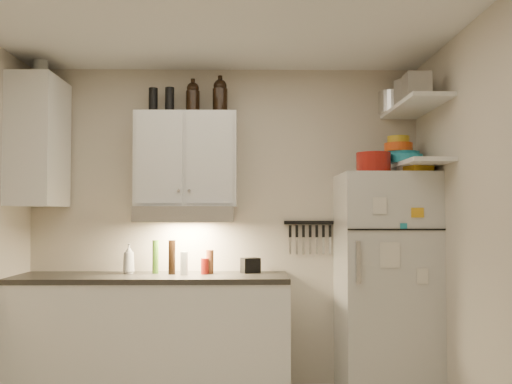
{
  "coord_description": "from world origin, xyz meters",
  "views": [
    {
      "loc": [
        0.19,
        -3.23,
        1.38
      ],
      "look_at": [
        0.25,
        0.9,
        1.55
      ],
      "focal_mm": 40.0,
      "sensor_mm": 36.0,
      "label": 1
    }
  ],
  "objects": [
    {
      "name": "side_jar",
      "position": [
        -1.45,
        1.24,
        2.53
      ],
      "size": [
        0.14,
        0.14,
        0.15
      ],
      "primitive_type": "cylinder",
      "rotation": [
        0.0,
        0.0,
        0.25
      ],
      "color": "silver",
      "rests_on": "side_cabinet"
    },
    {
      "name": "bowl_orange",
      "position": [
        1.38,
        1.25,
        1.92
      ],
      "size": [
        0.22,
        0.22,
        0.07
      ],
      "primitive_type": "cylinder",
      "color": "#F15216",
      "rests_on": "bowl_teal"
    },
    {
      "name": "plates",
      "position": [
        1.38,
        1.02,
        1.81
      ],
      "size": [
        0.26,
        0.26,
        0.06
      ],
      "primitive_type": "cylinder",
      "rotation": [
        0.0,
        0.0,
        -0.07
      ],
      "color": "teal",
      "rests_on": "shelf_lo"
    },
    {
      "name": "thermos_b",
      "position": [
        -0.58,
        1.35,
        2.3
      ],
      "size": [
        0.09,
        0.09,
        0.21
      ],
      "primitive_type": "cylinder",
      "rotation": [
        0.0,
        0.0,
        0.27
      ],
      "color": "black",
      "rests_on": "upper_cabinet"
    },
    {
      "name": "countertop",
      "position": [
        -0.55,
        1.2,
        0.9
      ],
      "size": [
        2.1,
        0.62,
        0.04
      ],
      "primitive_type": "cube",
      "color": "#2D2B27",
      "rests_on": "base_cabinet"
    },
    {
      "name": "soap_bottle",
      "position": [
        -0.75,
        1.31,
        1.05
      ],
      "size": [
        0.13,
        0.13,
        0.26
      ],
      "primitive_type": "imported",
      "rotation": [
        0.0,
        0.0,
        0.34
      ],
      "color": "white",
      "rests_on": "countertop"
    },
    {
      "name": "upper_cabinet",
      "position": [
        -0.3,
        1.33,
        1.83
      ],
      "size": [
        0.8,
        0.33,
        0.75
      ],
      "primitive_type": "cube",
      "color": "white",
      "rests_on": "back_wall"
    },
    {
      "name": "shelf_hi",
      "position": [
        1.45,
        1.02,
        2.2
      ],
      "size": [
        0.3,
        0.95,
        0.03
      ],
      "primitive_type": "cube",
      "color": "white",
      "rests_on": "right_wall"
    },
    {
      "name": "range_hood",
      "position": [
        -0.3,
        1.27,
        1.39
      ],
      "size": [
        0.76,
        0.46,
        0.12
      ],
      "primitive_type": "cube",
      "color": "silver",
      "rests_on": "back_wall"
    },
    {
      "name": "shelf_lo",
      "position": [
        1.45,
        1.02,
        1.76
      ],
      "size": [
        0.3,
        0.95,
        0.03
      ],
      "primitive_type": "cube",
      "color": "white",
      "rests_on": "right_wall"
    },
    {
      "name": "thermos_a",
      "position": [
        -0.44,
        1.35,
        2.31
      ],
      "size": [
        0.09,
        0.09,
        0.21
      ],
      "primitive_type": "cylinder",
      "rotation": [
        0.0,
        0.0,
        -0.33
      ],
      "color": "black",
      "rests_on": "upper_cabinet"
    },
    {
      "name": "oil_bottle",
      "position": [
        -0.54,
        1.32,
        1.05
      ],
      "size": [
        0.06,
        0.06,
        0.26
      ],
      "primitive_type": "cylinder",
      "rotation": [
        0.0,
        0.0,
        -0.12
      ],
      "color": "#3B6A1A",
      "rests_on": "countertop"
    },
    {
      "name": "caddy",
      "position": [
        0.21,
        1.35,
        0.98
      ],
      "size": [
        0.17,
        0.15,
        0.12
      ],
      "primitive_type": "cube",
      "rotation": [
        0.0,
        0.0,
        0.41
      ],
      "color": "black",
      "rests_on": "countertop"
    },
    {
      "name": "ceiling",
      "position": [
        0.0,
        0.0,
        2.61
      ],
      "size": [
        3.2,
        3.0,
        0.02
      ],
      "primitive_type": "cube",
      "color": "white",
      "rests_on": "ground"
    },
    {
      "name": "bowl_teal",
      "position": [
        1.42,
        1.28,
        1.83
      ],
      "size": [
        0.28,
        0.28,
        0.11
      ],
      "primitive_type": "cylinder",
      "color": "teal",
      "rests_on": "shelf_lo"
    },
    {
      "name": "pepper_mill",
      "position": [
        -0.11,
        1.3,
        1.01
      ],
      "size": [
        0.07,
        0.07,
        0.19
      ],
      "primitive_type": "cylinder",
      "rotation": [
        0.0,
        0.0,
        -0.17
      ],
      "color": "brown",
      "rests_on": "countertop"
    },
    {
      "name": "bowl_yellow",
      "position": [
        1.38,
        1.25,
        1.98
      ],
      "size": [
        0.17,
        0.17,
        0.06
      ],
      "primitive_type": "cylinder",
      "color": "gold",
      "rests_on": "bowl_orange"
    },
    {
      "name": "back_wall",
      "position": [
        0.0,
        1.51,
        1.3
      ],
      "size": [
        3.2,
        0.02,
        2.6
      ],
      "primitive_type": "cube",
      "color": "beige",
      "rests_on": "ground"
    },
    {
      "name": "base_cabinet",
      "position": [
        -0.55,
        1.2,
        0.44
      ],
      "size": [
        2.1,
        0.6,
        0.88
      ],
      "primitive_type": "cube",
      "color": "white",
      "rests_on": "floor"
    },
    {
      "name": "book_stack",
      "position": [
        1.44,
        0.99,
        1.74
      ],
      "size": [
        0.24,
        0.26,
        0.07
      ],
      "primitive_type": "cube",
      "rotation": [
        0.0,
        0.0,
        0.33
      ],
      "color": "gold",
      "rests_on": "fridge"
    },
    {
      "name": "fridge",
      "position": [
        1.25,
        1.16,
        0.85
      ],
      "size": [
        0.7,
        0.68,
        1.7
      ],
      "primitive_type": "cube",
      "color": "silver",
      "rests_on": "floor"
    },
    {
      "name": "tin_b",
      "position": [
        1.39,
        0.76,
        2.3
      ],
      "size": [
        0.17,
        0.17,
        0.17
      ],
      "primitive_type": "cube",
      "rotation": [
        0.0,
        0.0,
        -0.02
      ],
      "color": "#AAAAAD",
      "rests_on": "shelf_hi"
    },
    {
      "name": "knife_strip",
      "position": [
        0.7,
        1.49,
        1.32
      ],
      "size": [
        0.42,
        0.02,
        0.03
      ],
      "primitive_type": "cube",
      "color": "black",
      "rests_on": "back_wall"
    },
    {
      "name": "clear_bottle",
      "position": [
        -0.3,
        1.21,
        1.01
      ],
      "size": [
        0.08,
        0.08,
        0.18
      ],
      "primitive_type": "cylinder",
      "rotation": [
        0.0,
        0.0,
        0.35
      ],
      "color": "silver",
      "rests_on": "countertop"
    },
    {
      "name": "tin_a",
      "position": [
        1.43,
        1.03,
        2.31
      ],
      "size": [
        0.24,
        0.23,
        0.19
      ],
      "primitive_type": "cube",
      "rotation": [
        0.0,
        0.0,
        0.37
      ],
      "color": "#AAAAAD",
      "rests_on": "shelf_hi"
    },
    {
      "name": "side_cabinet",
      "position": [
        -1.44,
        1.2,
        1.95
      ],
      "size": [
        0.33,
        0.55,
        1.0
      ],
      "primitive_type": "cube",
      "color": "white",
      "rests_on": "left_wall"
    },
    {
      "name": "stock_pot",
      "position": [
        1.38,
        1.37,
        2.3
      ],
      "size": [
        0.32,
        0.32,
        0.17
      ],
      "primitive_type": "cylinder",
      "rotation": [
        0.0,
        0.0,
        0.4
      ],
      "color": "silver",
      "rests_on": "shelf_hi"
    },
    {
      "name": "vinegar_bottle",
      "position": [
        -0.4,
        1.25,
        1.05
      ],
      "size": [
        0.07,
        0.07,
        0.27
      ],
      "primitive_type": "cylinder",
      "rotation": [
        0.0,
        0.0,
        -0.25
      ],
      "color": "black",
      "rests_on": "countertop"
    },
    {
      "name": "spice_jar",
      "position": [
        1.35,
        1.02,
        1.75
      ],
      "size": [
        0.08,
        0.08,
        0.11
      ],
      "primitive_type": "cylinder",
      "rotation": [
        0.0,
        0.0,
        0.31
      ],
      "color": "silver",
      "rests_on": "fridge"
    },
    {
      "name": "red_jar",
      "position": [
        -0.15,
        1.25,
        0.98
      ],
      "size": [
        0.07,
        0.07,
        0.12
      ],
      "primitive_type": "cylinder",
      "rotation": [
        0.0,
        0.0,
        -0.06
      ],
      "color": "maroon",
      "rests_on": "countertop"
    },
    {
      "name": "dutch_oven",
      "position": [
        1.13,
        0.99,
        1.77
      ],
      "size": [
        0.28,
        0.28,
        0.15
      ],
      "primitive_type": "cylinder",
      "rotation": [
        0.0,
        0.0,
        -0.09
      ],
      "color": "maroon",
      "rests_on": "fridge"
    },
    {
      "name": "growler_b",
      "position": [
        -0.03,
        1.33,
        2.34
      ],
      "size": [
        0.12,
        0.12,
        0.28
      ],
      "primitive_type": null,
      "rotation": [
        0.0,
        0.0,
        -0.02
      ],
      "color": "black",
      "rests_on": "upper_cabinet"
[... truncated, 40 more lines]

